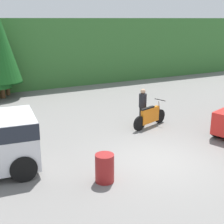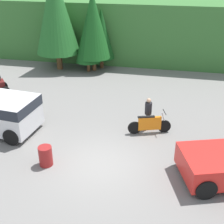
# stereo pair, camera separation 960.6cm
# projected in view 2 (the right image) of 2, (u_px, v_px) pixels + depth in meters

# --- Properties ---
(ground_plane) EXTENTS (80.00, 80.00, 0.00)m
(ground_plane) POSITION_uv_depth(u_px,v_px,m) (100.00, 165.00, 13.35)
(ground_plane) COLOR slate
(hillside_backdrop) EXTENTS (44.00, 6.00, 4.80)m
(hillside_backdrop) POSITION_uv_depth(u_px,v_px,m) (144.00, 29.00, 26.25)
(hillside_backdrop) COLOR #387033
(hillside_backdrop) RESTS_ON ground_plane
(tree_left) EXTENTS (3.28, 3.28, 7.45)m
(tree_left) POSITION_uv_depth(u_px,v_px,m) (56.00, 11.00, 22.58)
(tree_left) COLOR brown
(tree_left) RESTS_ON ground_plane
(tree_mid_left) EXTENTS (1.89, 1.89, 4.29)m
(tree_mid_left) POSITION_uv_depth(u_px,v_px,m) (88.00, 39.00, 22.90)
(tree_mid_left) COLOR brown
(tree_mid_left) RESTS_ON ground_plane
(tree_mid_right) EXTENTS (2.59, 2.59, 5.88)m
(tree_mid_right) POSITION_uv_depth(u_px,v_px,m) (93.00, 25.00, 22.72)
(tree_mid_right) COLOR brown
(tree_mid_right) RESTS_ON ground_plane
(tree_right) EXTENTS (2.00, 2.00, 4.56)m
(tree_right) POSITION_uv_depth(u_px,v_px,m) (101.00, 34.00, 23.59)
(tree_right) COLOR brown
(tree_right) RESTS_ON ground_plane
(dirt_bike) EXTENTS (2.11, 0.89, 1.16)m
(dirt_bike) POSITION_uv_depth(u_px,v_px,m) (150.00, 124.00, 15.53)
(dirt_bike) COLOR black
(dirt_bike) RESTS_ON ground_plane
(rider_person) EXTENTS (0.36, 0.37, 1.70)m
(rider_person) POSITION_uv_depth(u_px,v_px,m) (148.00, 112.00, 15.72)
(rider_person) COLOR black
(rider_person) RESTS_ON ground_plane
(steel_barrel) EXTENTS (0.58, 0.58, 0.88)m
(steel_barrel) POSITION_uv_depth(u_px,v_px,m) (46.00, 156.00, 13.17)
(steel_barrel) COLOR maroon
(steel_barrel) RESTS_ON ground_plane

